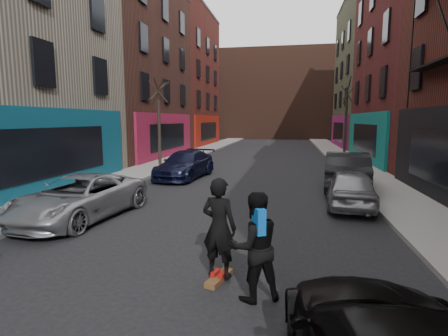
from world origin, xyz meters
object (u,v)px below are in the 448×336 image
at_px(tree_left_far, 159,114).
at_px(skateboard, 219,278).
at_px(parked_left_far, 80,197).
at_px(parked_right_far, 350,188).
at_px(pedestrian, 254,246).
at_px(tree_right_far, 346,113).
at_px(skateboarder, 219,227).
at_px(parked_right_end, 346,170).
at_px(parked_left_end, 185,165).

height_order(tree_left_far, skateboard, tree_left_far).
relative_size(parked_left_far, skateboard, 6.00).
xyz_separation_m(parked_right_far, pedestrian, (-2.64, -6.96, 0.26)).
relative_size(tree_right_far, parked_right_far, 1.73).
bearing_deg(parked_right_far, skateboarder, 67.54).
distance_m(skateboard, pedestrian, 1.26).
relative_size(tree_right_far, skateboard, 8.50).
bearing_deg(skateboard, parked_right_end, 84.57).
xyz_separation_m(skateboard, pedestrian, (0.71, -0.56, 0.88)).
bearing_deg(tree_right_far, pedestrian, -101.81).
bearing_deg(skateboarder, pedestrian, 157.41).
bearing_deg(tree_left_far, parked_right_end, -27.84).
height_order(tree_right_far, skateboarder, tree_right_far).
bearing_deg(parked_left_far, parked_right_far, 26.55).
bearing_deg(parked_left_far, skateboarder, -27.15).
distance_m(parked_left_end, parked_right_end, 7.95).
bearing_deg(parked_left_far, pedestrian, -27.78).
xyz_separation_m(tree_right_far, pedestrian, (-4.59, -21.97, -2.60)).
distance_m(tree_right_far, pedestrian, 22.59).
relative_size(parked_right_far, parked_right_end, 0.79).
distance_m(tree_left_far, skateboard, 17.29).
height_order(parked_left_far, parked_right_end, parked_right_end).
bearing_deg(pedestrian, parked_left_far, -60.08).
distance_m(tree_left_far, tree_right_far, 13.78).
relative_size(parked_left_far, parked_right_end, 0.97).
bearing_deg(tree_left_far, parked_left_far, -80.25).
height_order(tree_left_far, parked_left_end, tree_left_far).
bearing_deg(parked_right_far, parked_left_far, 25.66).
xyz_separation_m(parked_left_end, pedestrian, (4.81, -11.78, 0.23)).
xyz_separation_m(tree_right_far, parked_right_end, (-1.60, -11.70, -2.71)).
bearing_deg(skateboarder, tree_right_far, -88.45).
relative_size(skateboarder, pedestrian, 1.02).
bearing_deg(tree_left_far, skateboarder, -65.28).
distance_m(parked_left_far, parked_left_end, 7.99).
bearing_deg(parked_left_end, tree_right_far, 53.66).
xyz_separation_m(parked_left_end, parked_right_end, (7.80, -1.52, 0.12)).
xyz_separation_m(tree_left_far, skateboarder, (7.09, -15.41, -2.34)).
height_order(tree_right_far, pedestrian, tree_right_far).
bearing_deg(parked_right_end, tree_right_far, -91.15).
relative_size(parked_right_far, pedestrian, 2.12).
distance_m(tree_left_far, parked_left_end, 5.81).
height_order(parked_right_far, pedestrian, pedestrian).
height_order(skateboard, skateboarder, skateboarder).
distance_m(parked_right_far, skateboarder, 7.24).
xyz_separation_m(parked_right_end, pedestrian, (-2.99, -10.27, 0.11)).
height_order(parked_left_end, skateboarder, skateboarder).
bearing_deg(parked_right_end, skateboard, 75.74).
relative_size(parked_right_far, skateboarder, 2.09).
distance_m(parked_left_far, parked_right_far, 8.93).
bearing_deg(parked_left_far, parked_left_end, 89.51).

